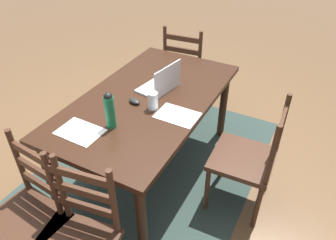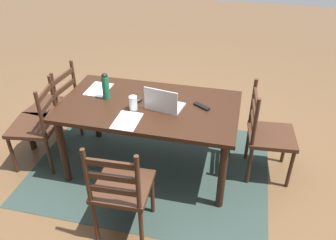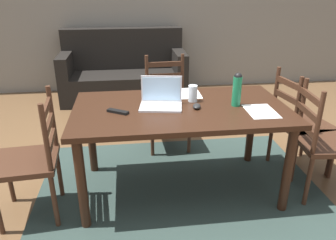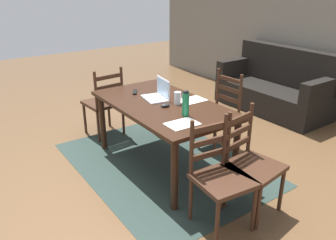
{
  "view_description": "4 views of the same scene",
  "coord_description": "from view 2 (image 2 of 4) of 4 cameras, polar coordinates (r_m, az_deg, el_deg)",
  "views": [
    {
      "loc": [
        1.78,
        1.11,
        2.06
      ],
      "look_at": [
        -0.08,
        0.13,
        0.52
      ],
      "focal_mm": 34.12,
      "sensor_mm": 36.0,
      "label": 1
    },
    {
      "loc": [
        -0.81,
        2.67,
        2.4
      ],
      "look_at": [
        -0.15,
        -0.14,
        0.51
      ],
      "focal_mm": 36.99,
      "sensor_mm": 36.0,
      "label": 2
    },
    {
      "loc": [
        -0.4,
        -2.36,
        1.66
      ],
      "look_at": [
        -0.08,
        0.13,
        0.59
      ],
      "focal_mm": 35.17,
      "sensor_mm": 36.0,
      "label": 3
    },
    {
      "loc": [
        2.87,
        -1.94,
        1.98
      ],
      "look_at": [
        -0.02,
        0.08,
        0.52
      ],
      "focal_mm": 36.37,
      "sensor_mm": 36.0,
      "label": 4
    }
  ],
  "objects": [
    {
      "name": "area_rug",
      "position": [
        3.68,
        -2.76,
        -7.53
      ],
      "size": [
        2.39,
        1.76,
        0.01
      ],
      "primitive_type": "cube",
      "color": "#283833",
      "rests_on": "ground"
    },
    {
      "name": "paper_stack_right",
      "position": [
        3.57,
        -11.36,
        5.0
      ],
      "size": [
        0.22,
        0.3,
        0.0
      ],
      "primitive_type": "cube",
      "rotation": [
        0.0,
        0.0,
        -0.03
      ],
      "color": "white",
      "rests_on": "dining_table"
    },
    {
      "name": "ground_plane",
      "position": [
        3.68,
        -2.76,
        -7.56
      ],
      "size": [
        14.0,
        14.0,
        0.0
      ],
      "primitive_type": "plane",
      "color": "brown"
    },
    {
      "name": "laptop",
      "position": [
        3.14,
        -0.75,
        2.74
      ],
      "size": [
        0.35,
        0.27,
        0.23
      ],
      "color": "silver",
      "rests_on": "dining_table"
    },
    {
      "name": "tv_remote",
      "position": [
        3.21,
        5.57,
        2.25
      ],
      "size": [
        0.17,
        0.13,
        0.02
      ],
      "primitive_type": "cube",
      "rotation": [
        0.0,
        0.0,
        1.0
      ],
      "color": "black",
      "rests_on": "dining_table"
    },
    {
      "name": "water_bottle",
      "position": [
        3.34,
        -10.27,
        5.62
      ],
      "size": [
        0.07,
        0.07,
        0.26
      ],
      "color": "#197247",
      "rests_on": "dining_table"
    },
    {
      "name": "chair_far_head",
      "position": [
        2.79,
        -7.7,
        -11.2
      ],
      "size": [
        0.46,
        0.46,
        0.95
      ],
      "color": "#3D2316",
      "rests_on": "ground"
    },
    {
      "name": "dining_table",
      "position": [
        3.29,
        -3.06,
        1.2
      ],
      "size": [
        1.67,
        0.93,
        0.75
      ],
      "color": "black",
      "rests_on": "ground"
    },
    {
      "name": "chair_right_far",
      "position": [
        3.7,
        -20.71,
        -0.8
      ],
      "size": [
        0.5,
        0.5,
        0.95
      ],
      "color": "#3D2316",
      "rests_on": "ground"
    },
    {
      "name": "paper_stack_left",
      "position": [
        3.02,
        -6.78,
        -0.12
      ],
      "size": [
        0.21,
        0.3,
        0.0
      ],
      "primitive_type": "cube",
      "rotation": [
        0.0,
        0.0,
        -0.01
      ],
      "color": "white",
      "rests_on": "dining_table"
    },
    {
      "name": "chair_right_near",
      "position": [
        3.95,
        -18.06,
        2.04
      ],
      "size": [
        0.48,
        0.48,
        0.95
      ],
      "color": "#3D2316",
      "rests_on": "ground"
    },
    {
      "name": "computer_mouse",
      "position": [
        3.3,
        -4.84,
        3.41
      ],
      "size": [
        0.08,
        0.11,
        0.03
      ],
      "primitive_type": "ellipsoid",
      "rotation": [
        0.0,
        0.0,
        -0.27
      ],
      "color": "black",
      "rests_on": "dining_table"
    },
    {
      "name": "drinking_glass",
      "position": [
        3.15,
        -5.75,
        2.78
      ],
      "size": [
        0.07,
        0.07,
        0.13
      ],
      "primitive_type": "cylinder",
      "color": "silver",
      "rests_on": "dining_table"
    },
    {
      "name": "chair_left_near",
      "position": [
        3.46,
        16.07,
        -2.33
      ],
      "size": [
        0.47,
        0.47,
        0.95
      ],
      "color": "#3D2316",
      "rests_on": "ground"
    }
  ]
}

